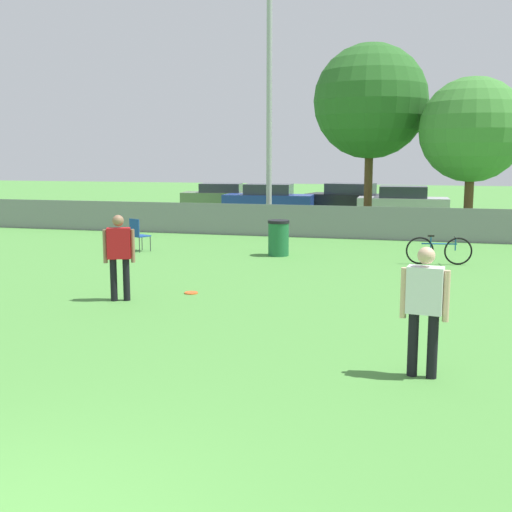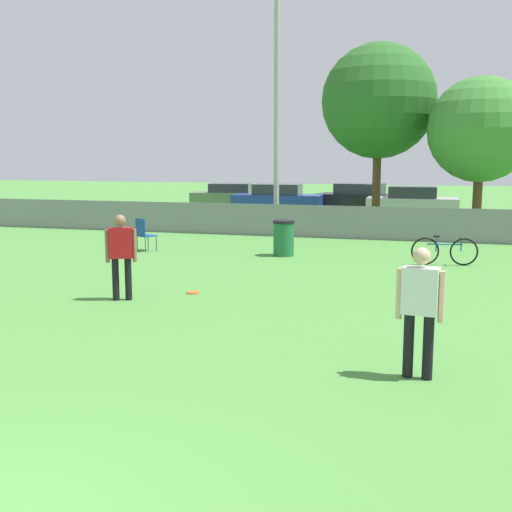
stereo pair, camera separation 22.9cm
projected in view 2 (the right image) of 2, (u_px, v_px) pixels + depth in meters
fence_backline at (341, 222)px, 21.47m from camera, size 27.20×0.07×1.21m
light_pole at (277, 67)px, 22.70m from camera, size 0.90×0.36×10.18m
tree_near_pole at (379, 101)px, 24.22m from camera, size 4.32×4.32×6.96m
tree_far_right at (481, 130)px, 22.04m from camera, size 3.63×3.63×5.46m
player_thrower_red at (121, 251)px, 12.20m from camera, size 0.55×0.37×1.65m
player_receiver_white at (420, 303)px, 7.86m from camera, size 0.59×0.27×1.65m
frisbee_disc at (193, 292)px, 12.95m from camera, size 0.28×0.28×0.03m
folding_chair_sideline at (144, 233)px, 18.59m from camera, size 0.60×0.60×0.96m
bicycle_sideline at (445, 251)px, 16.23m from camera, size 1.65×0.44×0.75m
trash_bin at (284, 238)px, 17.76m from camera, size 0.60×0.60×0.99m
parked_car_olive at (230, 196)px, 34.48m from camera, size 4.35×2.42×1.30m
parked_car_blue at (277, 199)px, 31.31m from camera, size 4.39×1.97×1.40m
parked_car_dark at (360, 198)px, 31.63m from camera, size 4.50×2.58×1.41m
parked_car_silver at (412, 202)px, 28.92m from camera, size 4.07×1.90×1.40m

